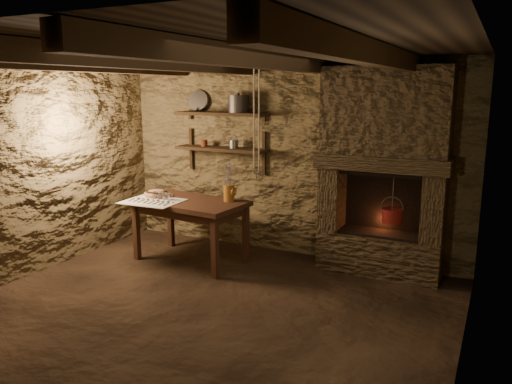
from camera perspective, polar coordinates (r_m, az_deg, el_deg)
The scene contains 24 objects.
floor at distance 4.87m, azimuth -6.17°, elevation -13.40°, with size 4.50×4.50×0.00m, color black.
back_wall at distance 6.25m, azimuth 3.53°, elevation 3.77°, with size 4.50×0.04×2.40m, color brown.
left_wall at distance 6.01m, azimuth -24.83°, elevation 2.39°, with size 0.04×4.00×2.40m, color brown.
right_wall at distance 3.80m, azimuth 23.35°, elevation -2.40°, with size 0.04×4.00×2.40m, color brown.
ceiling at distance 4.43m, azimuth -6.87°, elevation 16.01°, with size 4.50×4.00×0.04m, color black.
beam_far_left at distance 5.39m, azimuth -20.71°, elevation 13.62°, with size 0.14×3.95×0.16m, color black.
beam_mid_left at distance 4.71m, azimuth -12.10°, elevation 14.48°, with size 0.14×3.95×0.16m, color black.
beam_mid_right at distance 4.17m, azimuth -0.88°, elevation 15.11°, with size 0.14×3.95×0.16m, color black.
beam_far_right at distance 3.81m, azimuth 13.08°, elevation 15.14°, with size 0.14×3.95×0.16m, color black.
shelf_lower at distance 6.47m, azimuth -3.98°, elevation 4.93°, with size 1.25×0.30×0.04m, color black.
shelf_upper at distance 6.43m, azimuth -4.04°, elevation 8.92°, with size 1.25×0.30×0.04m, color black.
hearth at distance 5.65m, azimuth 14.36°, elevation 2.84°, with size 1.43×0.51×2.30m.
work_table at distance 6.09m, azimuth -7.49°, elevation -4.16°, with size 1.39×0.88×0.76m.
linen_cloth at distance 6.01m, azimuth -11.77°, elevation -1.06°, with size 0.66×0.54×0.01m, color silver.
pewter_cutlery_row at distance 5.99m, azimuth -11.90°, elevation -1.00°, with size 0.56×0.21×0.01m, color gray, non-canonical shape.
drinking_glasses at distance 6.08m, azimuth -10.88°, elevation -0.41°, with size 0.21×0.06×0.09m, color white, non-canonical shape.
stoneware_jug at distance 5.88m, azimuth -3.10°, elevation 0.81°, with size 0.16×0.16×0.46m.
wooden_bowl at distance 6.27m, azimuth -11.33°, elevation -0.20°, with size 0.31×0.31×0.11m, color #9F6945.
iron_stockpot at distance 6.30m, azimuth -2.01°, elevation 9.95°, with size 0.26×0.26×0.19m, color #302D2B.
tin_pan at distance 6.72m, azimuth -6.61°, elevation 10.34°, with size 0.28×0.28×0.04m, color gray.
small_kettle at distance 6.37m, azimuth -2.56°, elevation 5.49°, with size 0.15×0.11×0.16m, color gray, non-canonical shape.
rusty_tin at distance 6.60m, azimuth -5.94°, elevation 5.58°, with size 0.09×0.09×0.09m, color #572111.
red_pot at distance 5.68m, azimuth 15.26°, elevation -2.50°, with size 0.29×0.29×0.54m.
hanging_ropes at distance 5.31m, azimuth 0.05°, elevation 8.89°, with size 0.08×0.08×1.20m, color tan, non-canonical shape.
Camera 1 is at (2.41, -3.70, 2.07)m, focal length 35.00 mm.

